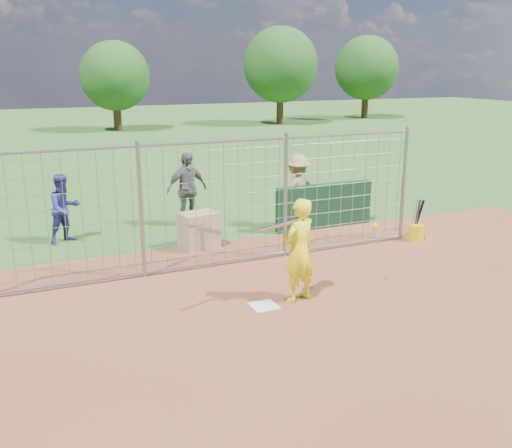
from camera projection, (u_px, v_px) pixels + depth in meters
name	position (u px, v px, depth m)	size (l,w,h in m)	color
ground	(259.00, 302.00, 9.74)	(100.00, 100.00, 0.00)	#2D591E
infield_dirt	(358.00, 390.00, 7.09)	(18.00, 18.00, 0.00)	brown
home_plate	(264.00, 306.00, 9.56)	(0.43, 0.43, 0.02)	silver
dugout_wall	(324.00, 206.00, 14.09)	(2.60, 0.20, 1.10)	#11381E
batter	(299.00, 251.00, 9.58)	(0.66, 0.43, 1.80)	#FFF916
bystander_a	(64.00, 209.00, 12.85)	(0.77, 0.60, 1.58)	navy
bystander_b	(187.00, 189.00, 14.15)	(1.10, 0.46, 1.88)	#5D5C61
bystander_c	(297.00, 191.00, 14.08)	(1.17, 0.67, 1.81)	#988052
equipment_bin	(199.00, 230.00, 12.54)	(0.80, 0.55, 0.80)	tan
equipment_in_play	(303.00, 226.00, 9.27)	(2.32, 0.35, 0.30)	silver
bucket_with_bats	(417.00, 230.00, 13.09)	(0.34, 0.35, 0.98)	yellow
backstop_fence	(217.00, 205.00, 11.16)	(9.08, 0.08, 2.60)	gray
tree_line	(116.00, 69.00, 34.72)	(44.66, 6.72, 6.48)	#3F2B19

